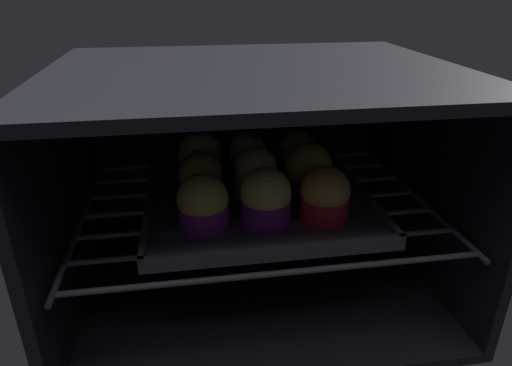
{
  "coord_description": "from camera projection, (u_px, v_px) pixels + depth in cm",
  "views": [
    {
      "loc": [
        -10.27,
        -42.16,
        47.19
      ],
      "look_at": [
        0.0,
        22.19,
        17.27
      ],
      "focal_mm": 31.59,
      "sensor_mm": 36.0,
      "label": 1
    }
  ],
  "objects": [
    {
      "name": "baking_tray",
      "position": [
        256.0,
        198.0,
        0.73
      ],
      "size": [
        34.66,
        34.66,
        2.2
      ],
      "color": "#4C4C51",
      "rests_on": "oven_rack"
    },
    {
      "name": "muffin_row2_col0",
      "position": [
        200.0,
        157.0,
        0.78
      ],
      "size": [
        7.45,
        7.45,
        8.5
      ],
      "color": "#1928B7",
      "rests_on": "baking_tray"
    },
    {
      "name": "muffin_row2_col1",
      "position": [
        249.0,
        155.0,
        0.79
      ],
      "size": [
        7.01,
        7.01,
        8.02
      ],
      "color": "#1928B7",
      "rests_on": "baking_tray"
    },
    {
      "name": "muffin_row1_col2",
      "position": [
        308.0,
        170.0,
        0.72
      ],
      "size": [
        7.6,
        7.6,
        8.3
      ],
      "color": "#7A238C",
      "rests_on": "baking_tray"
    },
    {
      "name": "muffin_row1_col1",
      "position": [
        254.0,
        174.0,
        0.71
      ],
      "size": [
        7.01,
        7.01,
        7.99
      ],
      "color": "silver",
      "rests_on": "baking_tray"
    },
    {
      "name": "muffin_row2_col2",
      "position": [
        297.0,
        154.0,
        0.8
      ],
      "size": [
        7.01,
        7.01,
        7.43
      ],
      "color": "red",
      "rests_on": "baking_tray"
    },
    {
      "name": "oven_cavity",
      "position": [
        252.0,
        175.0,
        0.75
      ],
      "size": [
        59.0,
        47.0,
        37.0
      ],
      "color": "black",
      "rests_on": "ground"
    },
    {
      "name": "muffin_row0_col0",
      "position": [
        203.0,
        204.0,
        0.62
      ],
      "size": [
        7.14,
        7.14,
        7.87
      ],
      "color": "#7A238C",
      "rests_on": "baking_tray"
    },
    {
      "name": "muffin_row0_col2",
      "position": [
        325.0,
        195.0,
        0.64
      ],
      "size": [
        7.08,
        7.08,
        8.01
      ],
      "color": "red",
      "rests_on": "baking_tray"
    },
    {
      "name": "muffin_row1_col0",
      "position": [
        201.0,
        178.0,
        0.7
      ],
      "size": [
        7.02,
        7.02,
        7.91
      ],
      "color": "#1928B7",
      "rests_on": "baking_tray"
    },
    {
      "name": "muffin_row0_col1",
      "position": [
        266.0,
        198.0,
        0.63
      ],
      "size": [
        7.12,
        7.12,
        8.21
      ],
      "color": "#7A238C",
      "rests_on": "baking_tray"
    },
    {
      "name": "oven_rack",
      "position": [
        256.0,
        204.0,
        0.73
      ],
      "size": [
        54.8,
        42.0,
        0.8
      ],
      "color": "#51515B",
      "rests_on": "oven_cavity"
    }
  ]
}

